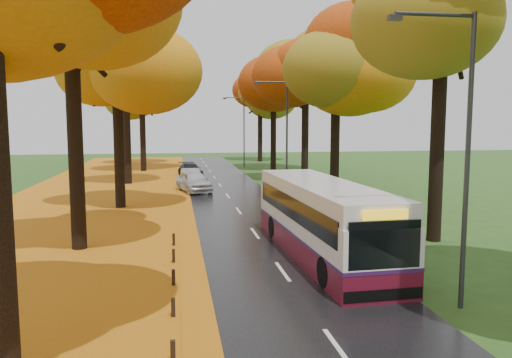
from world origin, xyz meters
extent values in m
cube|color=black|center=(0.00, 25.00, 0.02)|extent=(6.50, 90.00, 0.04)
cube|color=silver|center=(0.00, 25.00, 0.04)|extent=(0.12, 90.00, 0.01)
cube|color=#954F0D|center=(-9.00, 25.00, 0.01)|extent=(12.00, 90.00, 0.02)
cube|color=orange|center=(-3.05, 25.00, 0.04)|extent=(0.90, 90.00, 0.01)
cylinder|color=black|center=(-7.50, 16.50, 4.58)|extent=(0.60, 0.60, 9.15)
cylinder|color=black|center=(-6.90, 26.50, 4.00)|extent=(0.60, 0.60, 8.00)
ellipsoid|color=orange|center=(-6.90, 26.50, 9.00)|extent=(9.20, 9.20, 7.18)
cylinder|color=black|center=(-7.50, 38.50, 4.29)|extent=(0.60, 0.60, 8.58)
ellipsoid|color=orange|center=(-7.50, 38.50, 9.65)|extent=(8.00, 8.00, 6.24)
cylinder|color=black|center=(-6.90, 49.50, 4.58)|extent=(0.60, 0.60, 9.15)
ellipsoid|color=orange|center=(-6.90, 49.50, 10.30)|extent=(9.20, 9.20, 7.18)
cylinder|color=black|center=(-7.50, 59.50, 4.00)|extent=(0.60, 0.60, 8.00)
ellipsoid|color=orange|center=(-7.50, 59.50, 9.00)|extent=(8.00, 8.00, 6.24)
cylinder|color=black|center=(7.50, 15.50, 4.61)|extent=(0.60, 0.60, 9.22)
cylinder|color=black|center=(6.90, 27.50, 4.10)|extent=(0.60, 0.60, 8.19)
ellipsoid|color=#BE4F0E|center=(6.90, 27.50, 9.22)|extent=(9.20, 9.20, 7.18)
cylinder|color=black|center=(7.50, 37.50, 4.35)|extent=(0.60, 0.60, 8.70)
ellipsoid|color=#BE4F0E|center=(7.50, 37.50, 9.79)|extent=(8.20, 8.20, 6.40)
cylinder|color=black|center=(6.90, 48.50, 4.61)|extent=(0.60, 0.60, 9.22)
ellipsoid|color=#BE4F0E|center=(6.90, 48.50, 10.37)|extent=(9.20, 9.20, 7.18)
cylinder|color=black|center=(7.50, 60.50, 4.10)|extent=(0.60, 0.60, 8.19)
ellipsoid|color=#BE4F0E|center=(7.50, 60.50, 9.22)|extent=(8.20, 8.20, 6.40)
cube|color=black|center=(-3.70, 6.00, 0.26)|extent=(0.11, 0.11, 0.52)
cube|color=black|center=(-3.70, 8.60, 0.26)|extent=(0.11, 0.11, 0.52)
cube|color=black|center=(-3.70, 11.20, 0.26)|extent=(0.11, 0.11, 0.52)
cube|color=black|center=(-3.70, 13.80, 0.26)|extent=(0.11, 0.11, 0.52)
cube|color=black|center=(-3.70, 16.40, 0.26)|extent=(0.11, 0.11, 0.52)
cylinder|color=#333538|center=(4.20, 8.00, 4.00)|extent=(0.14, 0.14, 8.00)
cylinder|color=#333538|center=(3.10, 8.00, 7.90)|extent=(2.20, 0.11, 0.11)
cube|color=#333538|center=(2.00, 8.00, 7.78)|extent=(0.35, 0.18, 0.14)
cylinder|color=#333538|center=(4.20, 30.00, 4.00)|extent=(0.14, 0.14, 8.00)
cylinder|color=#333538|center=(3.10, 30.00, 7.90)|extent=(2.20, 0.11, 0.11)
cube|color=#333538|center=(2.00, 30.00, 7.78)|extent=(0.35, 0.18, 0.14)
cylinder|color=#333538|center=(4.20, 52.00, 4.00)|extent=(0.14, 0.14, 8.00)
cylinder|color=#333538|center=(3.10, 52.00, 7.90)|extent=(2.20, 0.11, 0.11)
cube|color=#333538|center=(2.00, 52.00, 7.78)|extent=(0.35, 0.18, 0.14)
cube|color=#560D1F|center=(1.92, 13.84, 0.48)|extent=(2.87, 10.84, 0.88)
cube|color=silver|center=(1.92, 13.84, 1.55)|extent=(2.87, 10.84, 1.27)
cube|color=silver|center=(1.92, 13.84, 2.53)|extent=(2.81, 10.62, 0.68)
cube|color=#35164D|center=(1.92, 13.84, 0.97)|extent=(2.89, 10.86, 0.12)
cube|color=black|center=(1.92, 13.84, 1.95)|extent=(2.86, 9.98, 0.83)
cube|color=black|center=(2.13, 8.50, 1.75)|extent=(2.15, 0.15, 1.37)
cube|color=yellow|center=(2.13, 8.50, 2.60)|extent=(1.34, 0.11, 0.27)
cube|color=black|center=(2.13, 8.52, 0.31)|extent=(2.40, 0.22, 0.34)
cylinder|color=black|center=(0.96, 10.14, 0.53)|extent=(0.31, 0.99, 0.98)
cylinder|color=black|center=(3.16, 10.23, 0.53)|extent=(0.31, 0.99, 0.98)
cylinder|color=black|center=(0.69, 17.02, 0.53)|extent=(0.31, 0.99, 0.98)
cylinder|color=black|center=(2.89, 17.10, 0.53)|extent=(0.31, 0.99, 0.98)
imported|color=silver|center=(-2.25, 32.42, 0.81)|extent=(2.89, 4.82, 1.54)
imported|color=#93969B|center=(-2.35, 36.16, 0.72)|extent=(1.64, 4.17, 1.35)
imported|color=black|center=(-2.21, 42.68, 0.68)|extent=(2.47, 4.63, 1.28)
camera|label=1|loc=(-3.58, -4.30, 5.14)|focal=35.00mm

